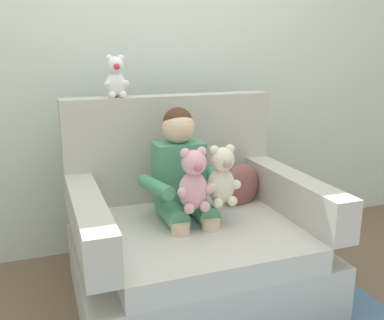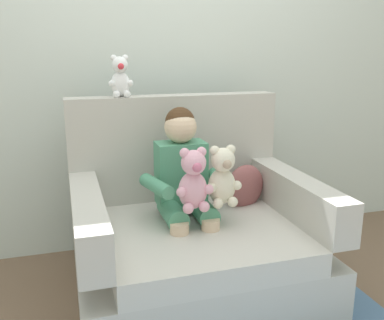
{
  "view_description": "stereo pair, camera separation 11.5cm",
  "coord_description": "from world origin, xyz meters",
  "views": [
    {
      "loc": [
        -0.73,
        -1.95,
        1.3
      ],
      "look_at": [
        -0.04,
        -0.05,
        0.77
      ],
      "focal_mm": 40.37,
      "sensor_mm": 36.0,
      "label": 1
    },
    {
      "loc": [
        -0.62,
        -1.98,
        1.3
      ],
      "look_at": [
        -0.04,
        -0.05,
        0.77
      ],
      "focal_mm": 40.37,
      "sensor_mm": 36.0,
      "label": 2
    }
  ],
  "objects": [
    {
      "name": "plush_white_on_backrest",
      "position": [
        -0.3,
        0.43,
        1.14
      ],
      "size": [
        0.14,
        0.11,
        0.23
      ],
      "rotation": [
        0.0,
        0.0,
        -0.11
      ],
      "color": "white",
      "rests_on": "armchair"
    },
    {
      "name": "plush_pink",
      "position": [
        -0.04,
        -0.08,
        0.67
      ],
      "size": [
        0.19,
        0.15,
        0.31
      ],
      "rotation": [
        0.0,
        0.0,
        -0.21
      ],
      "color": "#EAA8BC",
      "rests_on": "armchair"
    },
    {
      "name": "ground_plane",
      "position": [
        0.0,
        0.0,
        0.0
      ],
      "size": [
        8.0,
        8.0,
        0.0
      ],
      "primitive_type": "plane",
      "color": "brown"
    },
    {
      "name": "plush_cream",
      "position": [
        0.12,
        -0.06,
        0.67
      ],
      "size": [
        0.18,
        0.15,
        0.31
      ],
      "rotation": [
        0.0,
        0.0,
        -0.06
      ],
      "color": "silver",
      "rests_on": "armchair"
    },
    {
      "name": "throw_pillow",
      "position": [
        0.35,
        0.19,
        0.52
      ],
      "size": [
        0.28,
        0.19,
        0.26
      ],
      "primitive_type": "ellipsoid",
      "rotation": [
        0.0,
        0.0,
        0.3
      ],
      "color": "#8C4C4C",
      "rests_on": "armchair"
    },
    {
      "name": "armchair",
      "position": [
        0.0,
        0.06,
        0.31
      ],
      "size": [
        1.23,
        1.01,
        1.03
      ],
      "color": "#BCB7AD",
      "rests_on": "ground"
    },
    {
      "name": "seated_child",
      "position": [
        -0.04,
        0.09,
        0.63
      ],
      "size": [
        0.45,
        0.39,
        0.82
      ],
      "rotation": [
        0.0,
        0.0,
        -0.07
      ],
      "color": "#4C9370",
      "rests_on": "armchair"
    },
    {
      "name": "back_wall",
      "position": [
        0.0,
        0.79,
        1.3
      ],
      "size": [
        6.0,
        0.1,
        2.6
      ],
      "primitive_type": "cube",
      "color": "silver",
      "rests_on": "ground"
    }
  ]
}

